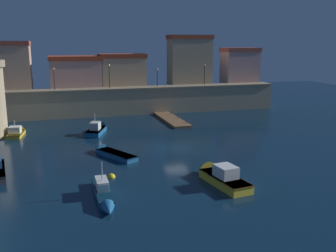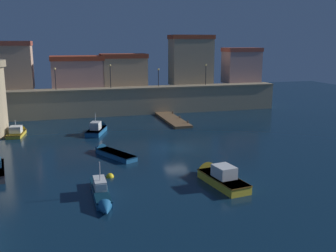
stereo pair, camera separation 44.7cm
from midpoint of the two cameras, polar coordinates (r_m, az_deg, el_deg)
The scene contains 14 objects.
ground_plane at distance 43.11m, azimuth 1.51°, elevation -3.29°, with size 123.82×123.82×0.00m, color #0C2338.
quay_wall at distance 63.57m, azimuth -4.42°, elevation 3.75°, with size 48.12×3.05×4.40m.
old_town_backdrop at distance 66.50m, azimuth -6.13°, elevation 8.71°, with size 44.88×6.19×8.57m.
pier_dock at distance 58.12m, azimuth 0.87°, elevation 0.95°, with size 2.57×11.36×0.70m.
quay_lamp_0 at distance 61.84m, azimuth -16.02°, elevation 7.20°, with size 0.32×0.32×3.33m.
quay_lamp_1 at distance 62.38m, azimuth -8.25°, elevation 7.79°, with size 0.32×0.32×3.72m.
quay_lamp_2 at distance 63.93m, azimuth -1.21°, elevation 7.60°, with size 0.32×0.32×2.92m.
quay_lamp_3 at distance 66.47m, azimuth 5.77°, elevation 8.00°, with size 0.32×0.32×3.49m.
moored_boat_0 at distance 40.99m, azimuth -8.28°, elevation -3.84°, with size 4.30×6.53×1.32m.
moored_boat_2 at distance 51.46m, azimuth -9.97°, elevation -0.39°, with size 3.63×6.06×3.28m.
moored_boat_3 at distance 29.85m, azimuth -9.31°, elevation -9.80°, with size 1.14×6.96×2.98m.
moored_boat_4 at distance 52.94m, azimuth -20.95°, elevation -0.77°, with size 2.27×5.05×2.65m.
moored_boat_5 at distance 33.17m, azimuth 7.59°, elevation -7.24°, with size 2.81×6.92×2.22m.
mooring_buoy_0 at distance 34.48m, azimuth -8.13°, elevation -7.43°, with size 0.70×0.70×0.70m, color yellow.
Camera 2 is at (-12.23, -39.69, 11.51)m, focal length 41.56 mm.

